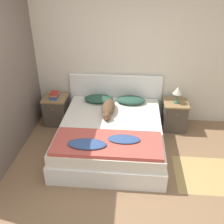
# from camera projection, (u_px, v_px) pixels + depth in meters

# --- Properties ---
(ground_plane) EXTENTS (16.00, 16.00, 0.00)m
(ground_plane) POSITION_uv_depth(u_px,v_px,m) (106.00, 192.00, 3.68)
(ground_plane) COLOR #896647
(wall_back) EXTENTS (9.00, 0.06, 2.55)m
(wall_back) POSITION_uv_depth(u_px,v_px,m) (117.00, 57.00, 4.91)
(wall_back) COLOR beige
(wall_back) RESTS_ON ground_plane
(wall_side_left) EXTENTS (0.06, 3.10, 2.55)m
(wall_side_left) POSITION_uv_depth(u_px,v_px,m) (11.00, 76.00, 4.09)
(wall_side_left) COLOR #706056
(wall_side_left) RESTS_ON ground_plane
(bed) EXTENTS (1.72, 1.99, 0.49)m
(bed) POSITION_uv_depth(u_px,v_px,m) (111.00, 136.00, 4.47)
(bed) COLOR white
(bed) RESTS_ON ground_plane
(headboard) EXTENTS (1.80, 0.06, 0.96)m
(headboard) POSITION_uv_depth(u_px,v_px,m) (115.00, 96.00, 5.23)
(headboard) COLOR white
(headboard) RESTS_ON ground_plane
(nightstand_left) EXTENTS (0.45, 0.46, 0.56)m
(nightstand_left) POSITION_uv_depth(u_px,v_px,m) (56.00, 110.00, 5.19)
(nightstand_left) COLOR #4C4238
(nightstand_left) RESTS_ON ground_plane
(nightstand_right) EXTENTS (0.45, 0.46, 0.56)m
(nightstand_right) POSITION_uv_depth(u_px,v_px,m) (174.00, 115.00, 5.01)
(nightstand_right) COLOR #4C4238
(nightstand_right) RESTS_ON ground_plane
(pillow_left) EXTENTS (0.55, 0.34, 0.11)m
(pillow_left) POSITION_uv_depth(u_px,v_px,m) (99.00, 99.00, 5.02)
(pillow_left) COLOR #284C3D
(pillow_left) RESTS_ON bed
(pillow_right) EXTENTS (0.55, 0.34, 0.11)m
(pillow_right) POSITION_uv_depth(u_px,v_px,m) (131.00, 100.00, 4.97)
(pillow_right) COLOR #284C3D
(pillow_right) RESTS_ON bed
(quilt) EXTENTS (1.59, 0.67, 0.10)m
(quilt) POSITION_uv_depth(u_px,v_px,m) (106.00, 143.00, 3.80)
(quilt) COLOR #BC4C42
(quilt) RESTS_ON bed
(dog) EXTENTS (0.22, 0.76, 0.17)m
(dog) POSITION_uv_depth(u_px,v_px,m) (108.00, 108.00, 4.63)
(dog) COLOR brown
(dog) RESTS_ON bed
(book_stack) EXTENTS (0.16, 0.23, 0.11)m
(book_stack) POSITION_uv_depth(u_px,v_px,m) (54.00, 95.00, 5.01)
(book_stack) COLOR #285689
(book_stack) RESTS_ON nightstand_left
(table_lamp) EXTENTS (0.18, 0.18, 0.32)m
(table_lamp) POSITION_uv_depth(u_px,v_px,m) (178.00, 91.00, 4.75)
(table_lamp) COLOR #336B4C
(table_lamp) RESTS_ON nightstand_right
(rug) EXTENTS (1.00, 0.84, 0.00)m
(rug) POSITION_uv_depth(u_px,v_px,m) (208.00, 175.00, 3.97)
(rug) COLOR tan
(rug) RESTS_ON ground_plane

